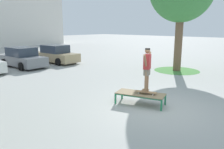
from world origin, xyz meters
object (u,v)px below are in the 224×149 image
at_px(skate_box, 140,94).
at_px(skateboard, 146,92).
at_px(car_tan, 56,55).
at_px(skater, 147,67).
at_px(car_grey, 23,58).

relative_size(skate_box, skateboard, 2.48).
distance_m(skate_box, car_tan, 12.00).
distance_m(skateboard, skater, 0.99).
height_order(skate_box, skateboard, skateboard).
distance_m(skate_box, skateboard, 0.26).
height_order(skate_box, car_tan, car_tan).
relative_size(skate_box, car_tan, 0.47).
height_order(skater, car_grey, skater).
xyz_separation_m(skate_box, skateboard, (0.07, -0.22, 0.12)).
bearing_deg(car_tan, skateboard, -108.24).
distance_m(skate_box, skater, 1.14).
distance_m(skateboard, car_tan, 12.18).
relative_size(car_grey, car_tan, 0.99).
xyz_separation_m(skateboard, car_grey, (0.90, 11.69, 0.15)).
height_order(skateboard, car_grey, car_grey).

